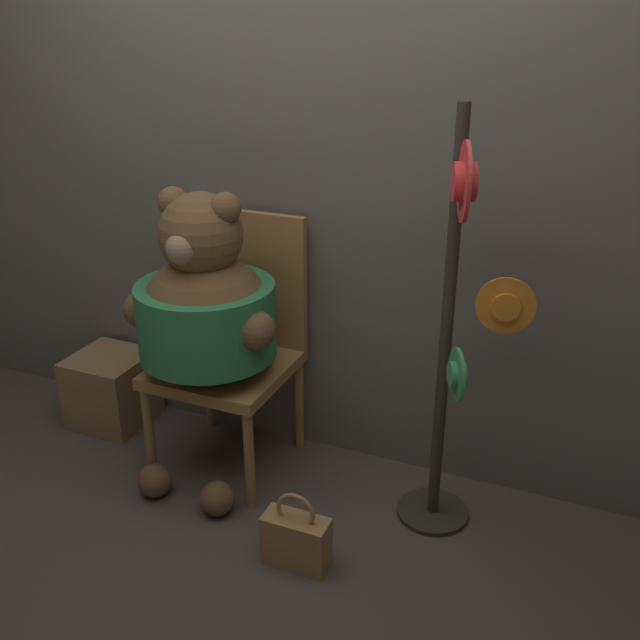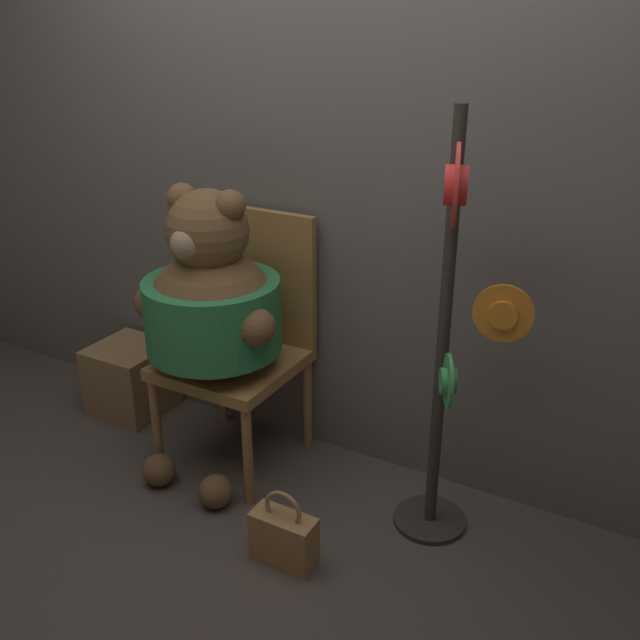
# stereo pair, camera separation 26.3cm
# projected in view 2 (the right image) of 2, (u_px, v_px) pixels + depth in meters

# --- Properties ---
(ground_plane) EXTENTS (14.00, 14.00, 0.00)m
(ground_plane) POSITION_uv_depth(u_px,v_px,m) (263.00, 502.00, 2.88)
(ground_plane) COLOR #4C423D
(wall_back) EXTENTS (8.00, 0.10, 2.64)m
(wall_back) POSITION_uv_depth(u_px,v_px,m) (330.00, 150.00, 2.79)
(wall_back) COLOR #66605B
(wall_back) RESTS_ON ground_plane
(chair) EXTENTS (0.53, 0.53, 1.07)m
(chair) POSITION_uv_depth(u_px,v_px,m) (244.00, 333.00, 3.02)
(chair) COLOR #9E703D
(chair) RESTS_ON ground_plane
(teddy_bear) EXTENTS (0.65, 0.58, 1.23)m
(teddy_bear) POSITION_uv_depth(u_px,v_px,m) (211.00, 307.00, 2.81)
(teddy_bear) COLOR brown
(teddy_bear) RESTS_ON ground_plane
(hat_display_rack) EXTENTS (0.43, 0.39, 1.57)m
(hat_display_rack) POSITION_uv_depth(u_px,v_px,m) (450.00, 352.00, 2.41)
(hat_display_rack) COLOR #332D28
(hat_display_rack) RESTS_ON ground_plane
(handbag_on_ground) EXTENTS (0.24, 0.11, 0.30)m
(handbag_on_ground) POSITION_uv_depth(u_px,v_px,m) (284.00, 537.00, 2.53)
(handbag_on_ground) COLOR #A87A47
(handbag_on_ground) RESTS_ON ground_plane
(wooden_crate) EXTENTS (0.34, 0.34, 0.34)m
(wooden_crate) POSITION_uv_depth(u_px,v_px,m) (131.00, 378.00, 3.49)
(wooden_crate) COLOR #937047
(wooden_crate) RESTS_ON ground_plane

